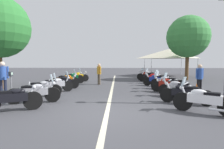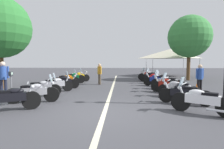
# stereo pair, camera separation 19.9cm
# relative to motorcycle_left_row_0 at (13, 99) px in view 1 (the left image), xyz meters

# --- Properties ---
(ground_plane) EXTENTS (80.00, 80.00, 0.00)m
(ground_plane) POSITION_rel_motorcycle_left_row_0_xyz_m (-0.07, -3.35, -0.47)
(ground_plane) COLOR #424247
(lane_centre_stripe) EXTENTS (20.98, 0.16, 0.01)m
(lane_centre_stripe) POSITION_rel_motorcycle_left_row_0_xyz_m (5.17, -3.35, -0.46)
(lane_centre_stripe) COLOR beige
(lane_centre_stripe) RESTS_ON ground_plane
(motorcycle_left_row_0) EXTENTS (1.05, 1.88, 1.02)m
(motorcycle_left_row_0) POSITION_rel_motorcycle_left_row_0_xyz_m (0.00, 0.00, 0.00)
(motorcycle_left_row_0) COLOR black
(motorcycle_left_row_0) RESTS_ON ground_plane
(motorcycle_left_row_1) EXTENTS (0.85, 2.15, 1.22)m
(motorcycle_left_row_1) POSITION_rel_motorcycle_left_row_0_xyz_m (1.30, -0.18, 0.01)
(motorcycle_left_row_1) COLOR black
(motorcycle_left_row_1) RESTS_ON ground_plane
(motorcycle_left_row_2) EXTENTS (0.79, 1.95, 1.20)m
(motorcycle_left_row_2) POSITION_rel_motorcycle_left_row_0_xyz_m (2.58, 0.07, -0.01)
(motorcycle_left_row_2) COLOR black
(motorcycle_left_row_2) RESTS_ON ground_plane
(motorcycle_left_row_3) EXTENTS (1.15, 1.97, 1.20)m
(motorcycle_left_row_3) POSITION_rel_motorcycle_left_row_0_xyz_m (3.93, -0.10, -0.01)
(motorcycle_left_row_3) COLOR black
(motorcycle_left_row_3) RESTS_ON ground_plane
(motorcycle_left_row_4) EXTENTS (0.92, 2.06, 0.99)m
(motorcycle_left_row_4) POSITION_rel_motorcycle_left_row_0_xyz_m (5.16, -0.17, -0.01)
(motorcycle_left_row_4) COLOR black
(motorcycle_left_row_4) RESTS_ON ground_plane
(motorcycle_left_row_5) EXTENTS (0.88, 1.94, 1.19)m
(motorcycle_left_row_5) POSITION_rel_motorcycle_left_row_0_xyz_m (6.57, 0.04, -0.01)
(motorcycle_left_row_5) COLOR black
(motorcycle_left_row_5) RESTS_ON ground_plane
(motorcycle_left_row_6) EXTENTS (0.93, 2.03, 1.22)m
(motorcycle_left_row_6) POSITION_rel_motorcycle_left_row_0_xyz_m (7.92, -0.02, 0.01)
(motorcycle_left_row_6) COLOR black
(motorcycle_left_row_6) RESTS_ON ground_plane
(motorcycle_left_row_7) EXTENTS (1.11, 2.01, 0.99)m
(motorcycle_left_row_7) POSITION_rel_motorcycle_left_row_0_xyz_m (9.08, -0.16, -0.01)
(motorcycle_left_row_7) COLOR black
(motorcycle_left_row_7) RESTS_ON ground_plane
(motorcycle_right_row_0) EXTENTS (1.23, 1.83, 1.22)m
(motorcycle_right_row_0) POSITION_rel_motorcycle_left_row_0_xyz_m (-0.01, -6.65, 0.01)
(motorcycle_right_row_0) COLOR black
(motorcycle_right_row_0) RESTS_ON ground_plane
(motorcycle_right_row_1) EXTENTS (1.07, 2.01, 0.99)m
(motorcycle_right_row_1) POSITION_rel_motorcycle_left_row_0_xyz_m (1.35, -6.56, -0.01)
(motorcycle_right_row_1) COLOR black
(motorcycle_right_row_1) RESTS_ON ground_plane
(motorcycle_right_row_2) EXTENTS (1.22, 1.79, 1.20)m
(motorcycle_right_row_2) POSITION_rel_motorcycle_left_row_0_xyz_m (2.65, -6.69, -0.01)
(motorcycle_right_row_2) COLOR black
(motorcycle_right_row_2) RESTS_ON ground_plane
(motorcycle_right_row_3) EXTENTS (1.20, 1.82, 1.21)m
(motorcycle_right_row_3) POSITION_rel_motorcycle_left_row_0_xyz_m (3.97, -6.57, -0.00)
(motorcycle_right_row_3) COLOR black
(motorcycle_right_row_3) RESTS_ON ground_plane
(motorcycle_right_row_4) EXTENTS (1.28, 1.92, 1.22)m
(motorcycle_right_row_4) POSITION_rel_motorcycle_left_row_0_xyz_m (5.08, -6.80, 0.01)
(motorcycle_right_row_4) COLOR black
(motorcycle_right_row_4) RESTS_ON ground_plane
(motorcycle_right_row_5) EXTENTS (1.16, 1.96, 1.00)m
(motorcycle_right_row_5) POSITION_rel_motorcycle_left_row_0_xyz_m (6.59, -6.53, -0.01)
(motorcycle_right_row_5) COLOR black
(motorcycle_right_row_5) RESTS_ON ground_plane
(motorcycle_right_row_6) EXTENTS (1.14, 1.88, 1.19)m
(motorcycle_right_row_6) POSITION_rel_motorcycle_left_row_0_xyz_m (7.92, -6.64, -0.01)
(motorcycle_right_row_6) COLOR black
(motorcycle_right_row_6) RESTS_ON ground_plane
(motorcycle_right_row_7) EXTENTS (1.11, 2.04, 1.21)m
(motorcycle_right_row_7) POSITION_rel_motorcycle_left_row_0_xyz_m (9.17, -6.52, 0.00)
(motorcycle_right_row_7) COLOR black
(motorcycle_right_row_7) RESTS_ON ground_plane
(motorcycle_right_row_8) EXTENTS (0.98, 2.04, 1.00)m
(motorcycle_right_row_8) POSITION_rel_motorcycle_left_row_0_xyz_m (10.33, -6.52, -0.01)
(motorcycle_right_row_8) COLOR black
(motorcycle_right_row_8) RESTS_ON ground_plane
(parking_meter) EXTENTS (0.19, 0.14, 1.29)m
(parking_meter) POSITION_rel_motorcycle_left_row_0_xyz_m (2.20, 1.38, 0.43)
(parking_meter) COLOR slate
(parking_meter) RESTS_ON ground_plane
(traffic_cone_0) EXTENTS (0.36, 0.36, 0.61)m
(traffic_cone_0) POSITION_rel_motorcycle_left_row_0_xyz_m (3.48, -7.94, -0.18)
(traffic_cone_0) COLOR orange
(traffic_cone_0) RESTS_ON ground_plane
(bystander_0) EXTENTS (0.46, 0.33, 1.61)m
(bystander_0) POSITION_rel_motorcycle_left_row_0_xyz_m (7.36, -2.29, 0.47)
(bystander_0) COLOR brown
(bystander_0) RESTS_ON ground_plane
(bystander_1) EXTENTS (0.32, 0.49, 1.61)m
(bystander_1) POSITION_rel_motorcycle_left_row_0_xyz_m (3.78, -8.21, 0.47)
(bystander_1) COLOR black
(bystander_1) RESTS_ON ground_plane
(bystander_3) EXTENTS (0.32, 0.47, 1.77)m
(bystander_3) POSITION_rel_motorcycle_left_row_0_xyz_m (2.38, 1.90, 0.58)
(bystander_3) COLOR #1E2338
(bystander_3) RESTS_ON ground_plane
(roadside_tree_1) EXTENTS (3.85, 3.85, 5.95)m
(roadside_tree_1) POSITION_rel_motorcycle_left_row_0_xyz_m (10.75, -10.17, 3.55)
(roadside_tree_1) COLOR brown
(roadside_tree_1) RESTS_ON ground_plane
(event_tent) EXTENTS (5.38, 5.38, 3.20)m
(event_tent) POSITION_rel_motorcycle_left_row_0_xyz_m (15.29, -9.69, 2.18)
(event_tent) COLOR beige
(event_tent) RESTS_ON ground_plane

